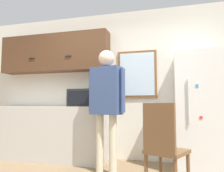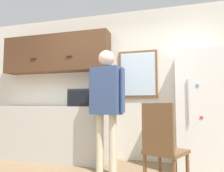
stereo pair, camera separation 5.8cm
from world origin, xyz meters
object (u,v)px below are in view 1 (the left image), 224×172
at_px(refrigerator, 201,111).
at_px(chair, 163,144).
at_px(microwave, 85,98).
at_px(person, 106,97).

distance_m(refrigerator, chair, 1.21).
height_order(microwave, person, person).
xyz_separation_m(microwave, person, (0.50, -0.45, 0.00)).
bearing_deg(microwave, chair, -36.91).
xyz_separation_m(microwave, refrigerator, (1.85, 0.04, -0.21)).
bearing_deg(microwave, person, -42.06).
height_order(person, refrigerator, person).
bearing_deg(chair, microwave, -11.85).
xyz_separation_m(person, refrigerator, (1.34, 0.50, -0.21)).
bearing_deg(person, microwave, 151.67).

